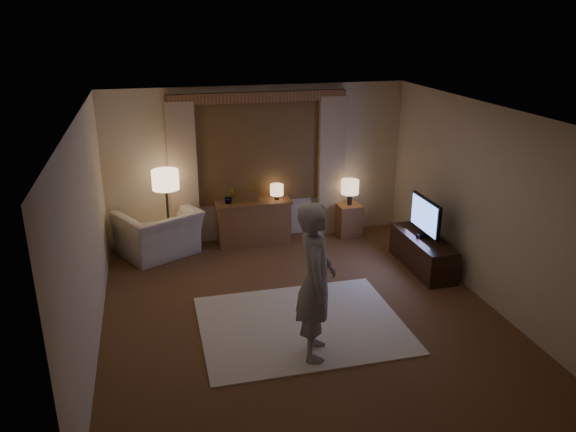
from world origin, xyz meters
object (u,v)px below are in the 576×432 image
object	(u,v)px
side_table	(349,220)
armchair	(159,233)
person	(316,281)
tv_stand	(422,253)
sideboard	(254,223)

from	to	relation	value
side_table	armchair	bearing A→B (deg)	-178.64
person	armchair	bearing A→B (deg)	40.80
tv_stand	armchair	bearing A→B (deg)	159.04
sideboard	tv_stand	distance (m)	2.80
side_table	sideboard	bearing A→B (deg)	178.29
side_table	person	world-z (taller)	person
armchair	person	xyz separation A→B (m)	(1.61, -3.30, 0.55)
side_table	tv_stand	size ratio (longest dim) A/B	0.40
armchair	side_table	distance (m)	3.24
sideboard	side_table	bearing A→B (deg)	-1.71
armchair	side_table	world-z (taller)	armchair
side_table	person	distance (m)	3.81
side_table	tv_stand	bearing A→B (deg)	-68.23
sideboard	person	bearing A→B (deg)	-89.22
side_table	person	size ratio (longest dim) A/B	0.31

